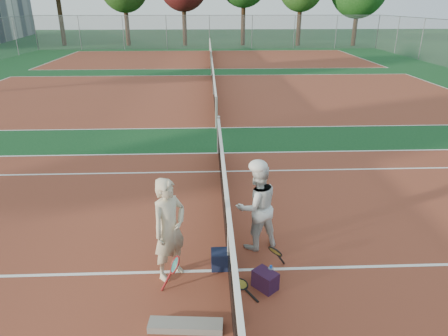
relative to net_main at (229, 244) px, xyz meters
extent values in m
plane|color=#103B1A|center=(0.00, 0.00, -0.51)|extent=(130.00, 130.00, 0.00)
cube|color=brown|center=(0.00, 0.00, -0.51)|extent=(23.77, 10.97, 0.01)
cube|color=brown|center=(0.00, 13.50, -0.51)|extent=(23.77, 10.97, 0.01)
cube|color=brown|center=(0.00, 27.00, -0.51)|extent=(23.77, 10.97, 0.01)
imported|color=beige|center=(-0.91, -0.06, 0.32)|extent=(0.71, 0.72, 1.67)
imported|color=white|center=(0.52, 0.70, 0.28)|extent=(0.92, 0.82, 1.58)
cube|color=black|center=(-0.08, 0.09, -0.36)|extent=(0.40, 0.27, 0.31)
cube|color=black|center=(0.53, -0.45, -0.37)|extent=(0.42, 0.43, 0.29)
cube|color=slate|center=(-0.64, -1.23, -0.46)|extent=(1.00, 0.31, 0.10)
cylinder|color=silver|center=(0.62, -0.36, -0.36)|extent=(0.09, 0.09, 0.30)
cylinder|color=#382314|center=(-14.92, 38.16, 2.38)|extent=(0.44, 0.44, 5.78)
cylinder|color=#382314|center=(-8.30, 37.83, 1.87)|extent=(0.44, 0.44, 4.76)
cylinder|color=#382314|center=(-2.49, 37.48, 1.94)|extent=(0.44, 0.44, 4.90)
cylinder|color=#382314|center=(3.46, 37.64, 2.11)|extent=(0.44, 0.44, 5.24)
cylinder|color=#382314|center=(9.03, 36.92, 1.81)|extent=(0.44, 0.44, 4.64)
cylinder|color=#382314|center=(14.71, 36.69, 1.83)|extent=(0.44, 0.44, 4.69)
camera|label=1|loc=(-0.30, -5.33, 3.50)|focal=32.00mm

